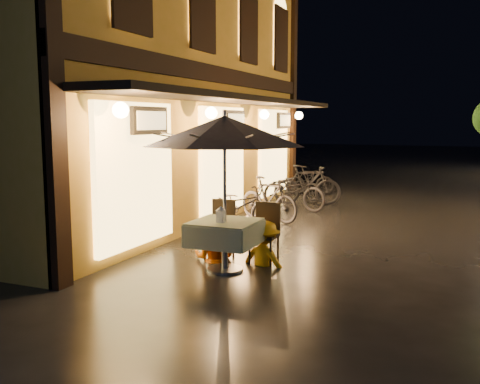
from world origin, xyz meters
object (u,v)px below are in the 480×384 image
at_px(cafe_table, 225,233).
at_px(bicycle_0, 240,205).
at_px(person_orange, 215,216).
at_px(person_yellow, 265,222).
at_px(table_lantern, 221,213).
at_px(patio_umbrella, 224,131).

xyz_separation_m(cafe_table, bicycle_0, (-1.13, 3.31, -0.12)).
xyz_separation_m(cafe_table, person_orange, (-0.43, 0.53, 0.15)).
bearing_deg(person_yellow, person_orange, 15.40).
height_order(cafe_table, bicycle_0, bicycle_0).
relative_size(cafe_table, person_orange, 0.68).
height_order(person_yellow, bicycle_0, person_yellow).
bearing_deg(person_orange, person_yellow, 175.54).
distance_m(table_lantern, bicycle_0, 3.66).
bearing_deg(person_orange, bicycle_0, -83.67).
xyz_separation_m(patio_umbrella, table_lantern, (-0.00, -0.15, -1.23)).
bearing_deg(table_lantern, patio_umbrella, 90.00).
bearing_deg(person_yellow, bicycle_0, -48.12).
bearing_deg(patio_umbrella, table_lantern, -90.00).
relative_size(cafe_table, table_lantern, 3.96).
distance_m(person_orange, bicycle_0, 2.88).
xyz_separation_m(person_orange, person_yellow, (0.86, 0.05, -0.05)).
bearing_deg(person_orange, table_lantern, 114.26).
xyz_separation_m(table_lantern, person_yellow, (0.44, 0.73, -0.23)).
height_order(person_orange, bicycle_0, person_orange).
height_order(patio_umbrella, person_orange, patio_umbrella).
bearing_deg(bicycle_0, cafe_table, -152.56).
xyz_separation_m(table_lantern, bicycle_0, (-1.13, 3.45, -0.45)).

